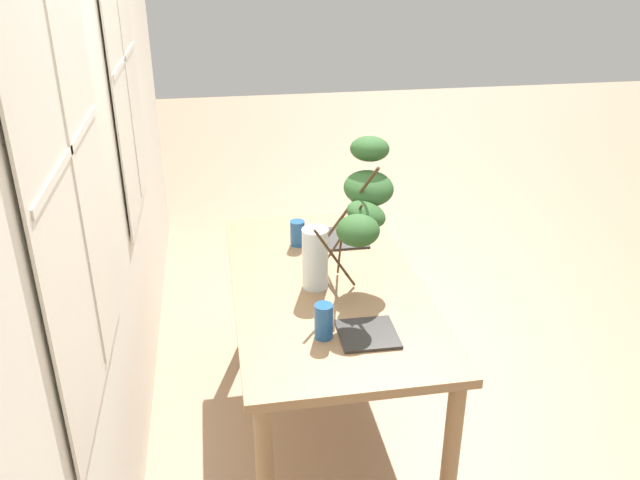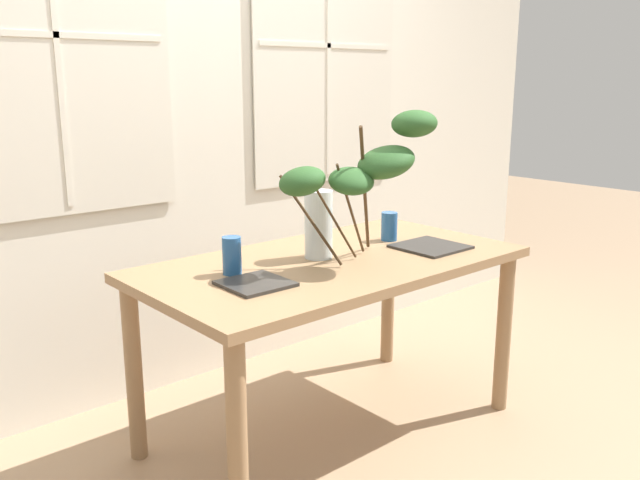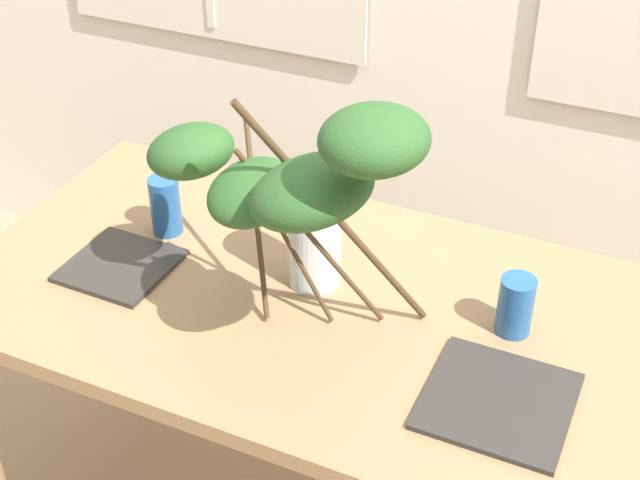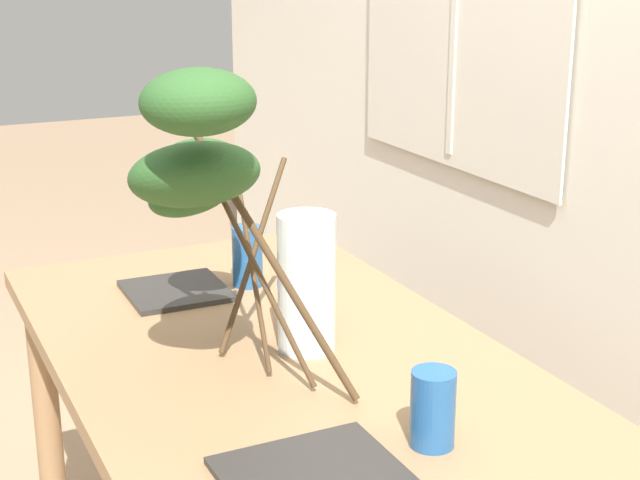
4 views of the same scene
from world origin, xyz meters
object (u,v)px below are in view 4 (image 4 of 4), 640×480
Objects in this scene: dining_table at (287,403)px; plate_square_left at (176,291)px; vase_with_branches at (227,197)px; drinking_glass_blue_right at (433,409)px; drinking_glass_blue_left at (247,256)px.

dining_table is 6.99× the size of plate_square_left.
drinking_glass_blue_right is (0.39, 0.18, -0.27)m from vase_with_branches.
dining_table is 0.43m from drinking_glass_blue_right.
plate_square_left is (-0.43, -0.08, 0.10)m from dining_table.
vase_with_branches is at bearing -84.32° from dining_table.
dining_table is at bearing 10.61° from plate_square_left.
drinking_glass_blue_left is (-0.41, 0.08, 0.16)m from dining_table.
dining_table is 0.44m from vase_with_branches.
dining_table is at bearing -11.69° from drinking_glass_blue_left.
drinking_glass_blue_left reaches higher than dining_table.
drinking_glass_blue_right is 0.84m from plate_square_left.
dining_table is 0.45m from plate_square_left.
dining_table is 10.95× the size of drinking_glass_blue_left.
vase_with_branches reaches higher than dining_table.
drinking_glass_blue_right is 0.57× the size of plate_square_left.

